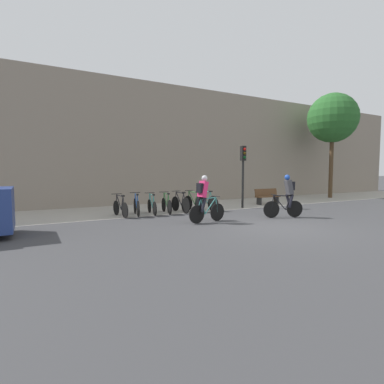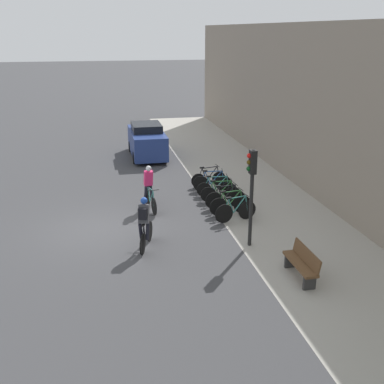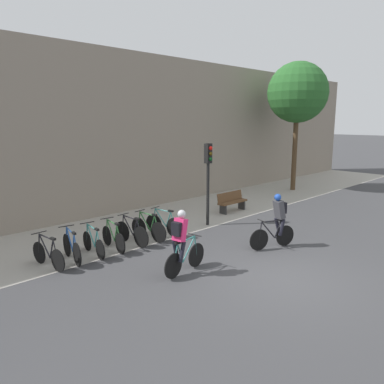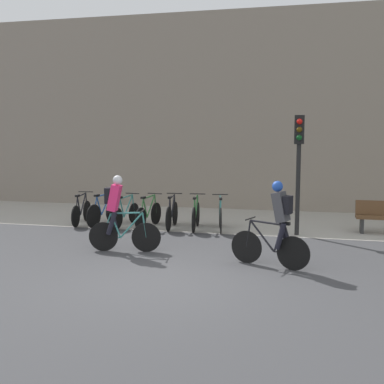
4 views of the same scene
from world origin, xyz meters
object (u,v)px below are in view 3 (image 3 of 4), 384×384
object	(u,v)px
parked_bike_0	(48,254)
parked_bike_6	(164,224)
cyclist_pink	(181,241)
parked_bike_1	(72,248)
parked_bike_3	(113,238)
bench	(232,201)
parked_bike_4	(132,233)
traffic_light_pole	(208,169)
cyclist_grey	(277,219)
parked_bike_5	(148,228)
parked_bike_2	(93,243)

from	to	relation	value
parked_bike_0	parked_bike_6	xyz separation A→B (m)	(4.27, 0.00, 0.03)
cyclist_pink	parked_bike_1	distance (m)	3.44
parked_bike_3	bench	xyz separation A→B (m)	(6.68, 0.60, 0.07)
parked_bike_4	traffic_light_pole	world-z (taller)	traffic_light_pole
cyclist_grey	parked_bike_4	distance (m)	4.81
cyclist_pink	parked_bike_6	xyz separation A→B (m)	(1.91, 2.97, -0.53)
traffic_light_pole	bench	xyz separation A→B (m)	(2.41, 0.76, -1.78)
parked_bike_4	parked_bike_6	world-z (taller)	parked_bike_6
cyclist_grey	traffic_light_pole	size ratio (longest dim) A/B	0.55
traffic_light_pole	bench	bearing A→B (deg)	17.59
bench	parked_bike_4	bearing A→B (deg)	-174.26
parked_bike_0	parked_bike_4	distance (m)	2.85
parked_bike_3	traffic_light_pole	xyz separation A→B (m)	(4.27, -0.16, 1.85)
cyclist_grey	cyclist_pink	bearing A→B (deg)	171.02
parked_bike_1	traffic_light_pole	bearing A→B (deg)	-1.65
bench	parked_bike_1	bearing A→B (deg)	-175.76
parked_bike_0	parked_bike_6	world-z (taller)	parked_bike_6
parked_bike_1	parked_bike_4	bearing A→B (deg)	0.02
parked_bike_1	bench	size ratio (longest dim) A/B	1.02
cyclist_grey	traffic_light_pole	world-z (taller)	traffic_light_pole
parked_bike_0	parked_bike_5	size ratio (longest dim) A/B	0.97
parked_bike_0	parked_bike_4	world-z (taller)	parked_bike_4
parked_bike_4	parked_bike_1	bearing A→B (deg)	-179.98
parked_bike_1	cyclist_pink	bearing A→B (deg)	-60.97
parked_bike_6	parked_bike_5	bearing A→B (deg)	-179.97
parked_bike_3	cyclist_grey	bearing A→B (deg)	-42.26
parked_bike_2	parked_bike_0	bearing A→B (deg)	179.96
parked_bike_1	parked_bike_2	xyz separation A→B (m)	(0.71, -0.00, -0.02)
parked_bike_6	bench	world-z (taller)	parked_bike_6
parked_bike_3	parked_bike_6	world-z (taller)	parked_bike_6
parked_bike_0	parked_bike_1	distance (m)	0.71
parked_bike_3	parked_bike_5	world-z (taller)	parked_bike_5
parked_bike_3	traffic_light_pole	size ratio (longest dim) A/B	0.52
parked_bike_1	parked_bike_3	world-z (taller)	parked_bike_1
cyclist_pink	parked_bike_5	size ratio (longest dim) A/B	1.06
parked_bike_0	parked_bike_4	xyz separation A→B (m)	(2.85, 0.00, 0.02)
parked_bike_3	bench	distance (m)	6.71
parked_bike_5	traffic_light_pole	xyz separation A→B (m)	(2.84, -0.16, 1.83)
parked_bike_3	parked_bike_1	bearing A→B (deg)	179.97
traffic_light_pole	bench	distance (m)	3.09
parked_bike_4	parked_bike_2	bearing A→B (deg)	-179.91
parked_bike_0	parked_bike_5	xyz separation A→B (m)	(3.56, 0.00, 0.02)
parked_bike_0	parked_bike_5	world-z (taller)	parked_bike_5
parked_bike_3	parked_bike_4	size ratio (longest dim) A/B	1.00
cyclist_pink	traffic_light_pole	world-z (taller)	traffic_light_pole
parked_bike_1	parked_bike_6	xyz separation A→B (m)	(3.56, 0.00, 0.01)
parked_bike_0	parked_bike_2	bearing A→B (deg)	-0.04
parked_bike_0	traffic_light_pole	world-z (taller)	traffic_light_pole
cyclist_grey	parked_bike_6	distance (m)	4.01
parked_bike_0	traffic_light_pole	size ratio (longest dim) A/B	0.51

